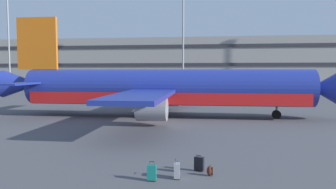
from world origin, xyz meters
The scene contains 10 objects.
ground_plane centered at (0.00, 0.00, 0.00)m, with size 600.00×600.00×0.00m, color #4C4C51.
terminal_structure centered at (0.00, 52.23, 6.31)m, with size 174.12×16.18×12.61m.
airliner centered at (-0.16, 3.60, 3.00)m, with size 36.38×29.19×10.84m.
light_mast_far_left centered at (-39.98, 36.53, 13.75)m, with size 1.80×0.50×24.05m.
light_mast_left centered at (-1.15, 36.53, 14.18)m, with size 1.80×0.50×24.89m.
suitcase_laid_flat centered at (4.65, -14.84, 0.38)m, with size 0.52×0.36×0.82m.
suitcase_red centered at (3.69, -16.11, 0.38)m, with size 0.30×0.46×0.91m.
suitcase_large centered at (2.60, -16.60, 0.39)m, with size 0.41×0.26×0.88m.
backpack_teal centered at (5.19, -15.50, 0.24)m, with size 0.36×0.30×0.54m.
backpack_navy centered at (3.56, -15.04, 0.24)m, with size 0.37×0.43×0.54m.
Camera 1 is at (5.38, -30.81, 5.00)m, focal length 34.99 mm.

